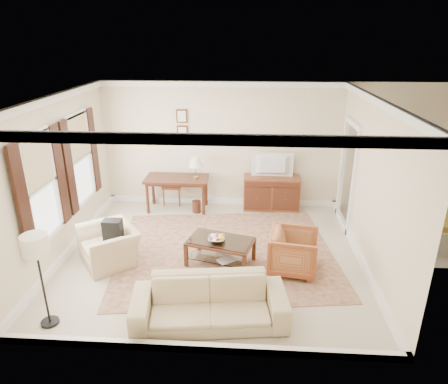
# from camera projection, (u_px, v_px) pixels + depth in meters

# --- Properties ---
(room_shell) EXTENTS (5.51, 5.01, 2.91)m
(room_shell) POSITION_uv_depth(u_px,v_px,m) (211.00, 124.00, 6.58)
(room_shell) COLOR beige
(room_shell) RESTS_ON ground
(annex_bedroom) EXTENTS (3.00, 2.70, 2.90)m
(annex_bedroom) POSITION_uv_depth(u_px,v_px,m) (436.00, 218.00, 8.16)
(annex_bedroom) COLOR beige
(annex_bedroom) RESTS_ON ground
(window_front) EXTENTS (0.12, 1.56, 1.80)m
(window_front) POSITION_uv_depth(u_px,v_px,m) (41.00, 187.00, 6.43)
(window_front) COLOR #CCB284
(window_front) RESTS_ON room_shell
(window_rear) EXTENTS (0.12, 1.56, 1.80)m
(window_rear) POSITION_uv_depth(u_px,v_px,m) (80.00, 159.00, 7.91)
(window_rear) COLOR #CCB284
(window_rear) RESTS_ON room_shell
(doorway) EXTENTS (0.10, 1.12, 2.25)m
(doorway) POSITION_uv_depth(u_px,v_px,m) (348.00, 177.00, 8.32)
(doorway) COLOR white
(doorway) RESTS_ON room_shell
(rug) EXTENTS (4.39, 3.90, 0.01)m
(rug) POSITION_uv_depth(u_px,v_px,m) (225.00, 252.00, 7.58)
(rug) COLOR maroon
(rug) RESTS_ON room_shell
(writing_desk) EXTENTS (1.44, 0.72, 0.79)m
(writing_desk) POSITION_uv_depth(u_px,v_px,m) (177.00, 182.00, 9.19)
(writing_desk) COLOR #472114
(writing_desk) RESTS_ON room_shell
(desk_chair) EXTENTS (0.48, 0.48, 1.05)m
(desk_chair) POSITION_uv_depth(u_px,v_px,m) (172.00, 183.00, 9.58)
(desk_chair) COLOR brown
(desk_chair) RESTS_ON room_shell
(desk_lamp) EXTENTS (0.32, 0.32, 0.50)m
(desk_lamp) POSITION_uv_depth(u_px,v_px,m) (196.00, 168.00, 9.03)
(desk_lamp) COLOR silver
(desk_lamp) RESTS_ON writing_desk
(framed_prints) EXTENTS (0.25, 0.04, 0.68)m
(framed_prints) POSITION_uv_depth(u_px,v_px,m) (182.00, 124.00, 9.12)
(framed_prints) COLOR #472114
(framed_prints) RESTS_ON room_shell
(sideboard) EXTENTS (1.29, 0.49, 0.79)m
(sideboard) POSITION_uv_depth(u_px,v_px,m) (271.00, 193.00, 9.33)
(sideboard) COLOR brown
(sideboard) RESTS_ON room_shell
(tv) EXTENTS (0.91, 0.52, 0.12)m
(tv) POSITION_uv_depth(u_px,v_px,m) (273.00, 158.00, 9.00)
(tv) COLOR black
(tv) RESTS_ON sideboard
(coffee_table) EXTENTS (1.27, 0.95, 0.48)m
(coffee_table) POSITION_uv_depth(u_px,v_px,m) (220.00, 245.00, 7.07)
(coffee_table) COLOR #472114
(coffee_table) RESTS_ON room_shell
(fruit_bowl) EXTENTS (0.42, 0.42, 0.10)m
(fruit_bowl) POSITION_uv_depth(u_px,v_px,m) (216.00, 238.00, 6.96)
(fruit_bowl) COLOR silver
(fruit_bowl) RESTS_ON coffee_table
(book_a) EXTENTS (0.28, 0.10, 0.38)m
(book_a) POSITION_uv_depth(u_px,v_px,m) (218.00, 251.00, 7.24)
(book_a) COLOR brown
(book_a) RESTS_ON coffee_table
(book_b) EXTENTS (0.19, 0.24, 0.38)m
(book_b) POSITION_uv_depth(u_px,v_px,m) (223.00, 257.00, 7.04)
(book_b) COLOR brown
(book_b) RESTS_ON coffee_table
(striped_armchair) EXTENTS (0.87, 0.91, 0.82)m
(striped_armchair) POSITION_uv_depth(u_px,v_px,m) (294.00, 250.00, 6.84)
(striped_armchair) COLOR brown
(striped_armchair) RESTS_ON room_shell
(club_armchair) EXTENTS (1.14, 1.21, 0.89)m
(club_armchair) POSITION_uv_depth(u_px,v_px,m) (109.00, 240.00, 7.09)
(club_armchair) COLOR tan
(club_armchair) RESTS_ON room_shell
(backpack) EXTENTS (0.38, 0.38, 0.40)m
(backpack) POSITION_uv_depth(u_px,v_px,m) (113.00, 228.00, 6.98)
(backpack) COLOR black
(backpack) RESTS_ON club_armchair
(sofa) EXTENTS (2.24, 0.90, 0.85)m
(sofa) POSITION_uv_depth(u_px,v_px,m) (209.00, 296.00, 5.60)
(sofa) COLOR tan
(sofa) RESTS_ON room_shell
(floor_lamp) EXTENTS (0.35, 0.35, 1.41)m
(floor_lamp) POSITION_uv_depth(u_px,v_px,m) (36.00, 252.00, 5.28)
(floor_lamp) COLOR black
(floor_lamp) RESTS_ON room_shell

